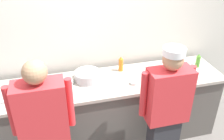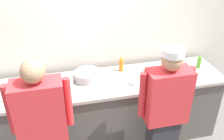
% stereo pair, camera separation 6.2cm
% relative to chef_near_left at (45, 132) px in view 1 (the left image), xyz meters
% --- Properties ---
extents(wall_back, '(4.91, 0.10, 2.69)m').
position_rel_chef_near_left_xyz_m(wall_back, '(0.73, 1.14, 0.46)').
color(wall_back, silver).
rests_on(wall_back, ground).
extents(prep_counter, '(3.13, 0.72, 0.94)m').
position_rel_chef_near_left_xyz_m(prep_counter, '(0.73, 0.65, -0.41)').
color(prep_counter, '#56514C').
rests_on(prep_counter, ground).
extents(chef_near_left, '(0.61, 0.24, 1.66)m').
position_rel_chef_near_left_xyz_m(chef_near_left, '(0.00, 0.00, 0.00)').
color(chef_near_left, '#2D2D33').
rests_on(chef_near_left, ground).
extents(chef_center, '(0.60, 0.24, 1.64)m').
position_rel_chef_near_left_xyz_m(chef_center, '(1.28, -0.01, -0.01)').
color(chef_center, '#2D2D33').
rests_on(chef_center, ground).
extents(plate_stack_front, '(0.22, 0.22, 0.05)m').
position_rel_chef_near_left_xyz_m(plate_stack_front, '(0.26, 0.73, 0.08)').
color(plate_stack_front, white).
rests_on(plate_stack_front, prep_counter).
extents(plate_stack_rear, '(0.24, 0.24, 0.10)m').
position_rel_chef_near_left_xyz_m(plate_stack_rear, '(1.60, 0.62, 0.11)').
color(plate_stack_rear, white).
rests_on(plate_stack_rear, prep_counter).
extents(mixing_bowl_steel, '(0.33, 0.33, 0.12)m').
position_rel_chef_near_left_xyz_m(mixing_bowl_steel, '(0.55, 0.74, 0.12)').
color(mixing_bowl_steel, '#B7BABF').
rests_on(mixing_bowl_steel, prep_counter).
extents(sheet_tray, '(0.49, 0.34, 0.02)m').
position_rel_chef_near_left_xyz_m(sheet_tray, '(-0.32, 0.65, 0.07)').
color(sheet_tray, '#B7BABF').
rests_on(sheet_tray, prep_counter).
extents(squeeze_bottle_primary, '(0.06, 0.06, 0.21)m').
position_rel_chef_near_left_xyz_m(squeeze_bottle_primary, '(1.02, 0.87, 0.16)').
color(squeeze_bottle_primary, orange).
rests_on(squeeze_bottle_primary, prep_counter).
extents(squeeze_bottle_secondary, '(0.05, 0.05, 0.21)m').
position_rel_chef_near_left_xyz_m(squeeze_bottle_secondary, '(2.05, 0.67, 0.16)').
color(squeeze_bottle_secondary, '#56A333').
rests_on(squeeze_bottle_secondary, prep_counter).
extents(ramekin_green_sauce, '(0.09, 0.09, 0.05)m').
position_rel_chef_near_left_xyz_m(ramekin_green_sauce, '(1.99, 0.56, 0.08)').
color(ramekin_green_sauce, white).
rests_on(ramekin_green_sauce, prep_counter).
extents(ramekin_orange_sauce, '(0.10, 0.10, 0.04)m').
position_rel_chef_near_left_xyz_m(ramekin_orange_sauce, '(1.09, 0.50, 0.08)').
color(ramekin_orange_sauce, white).
rests_on(ramekin_orange_sauce, prep_counter).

